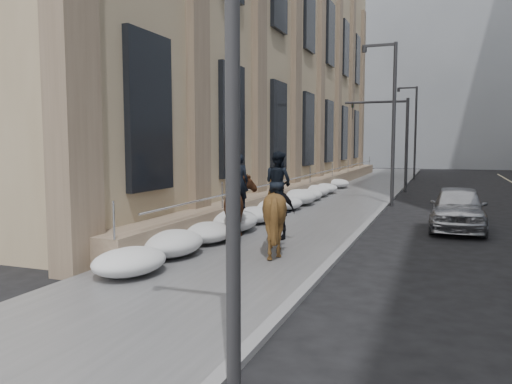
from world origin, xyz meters
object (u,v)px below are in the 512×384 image
(mounted_horse_left, at_px, (241,205))
(car_silver, at_px, (458,208))
(pedestrian, at_px, (279,210))
(mounted_horse_right, at_px, (274,208))

(mounted_horse_left, relative_size, car_silver, 0.57)
(mounted_horse_left, relative_size, pedestrian, 1.47)
(mounted_horse_left, distance_m, pedestrian, 1.20)
(car_silver, bearing_deg, mounted_horse_right, -126.59)
(mounted_horse_left, bearing_deg, mounted_horse_right, 115.75)
(mounted_horse_right, xyz_separation_m, pedestrian, (-0.43, 1.77, -0.29))
(mounted_horse_left, height_order, pedestrian, mounted_horse_left)
(pedestrian, relative_size, car_silver, 0.39)
(pedestrian, distance_m, car_silver, 7.03)
(pedestrian, bearing_deg, mounted_horse_right, -66.53)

